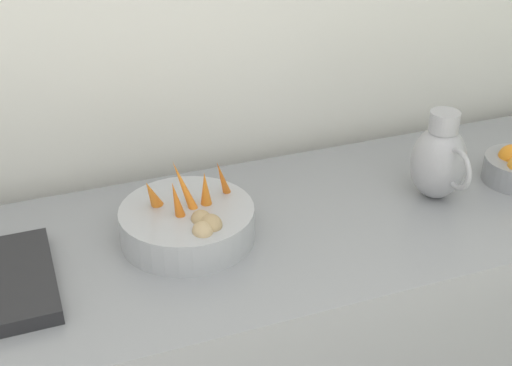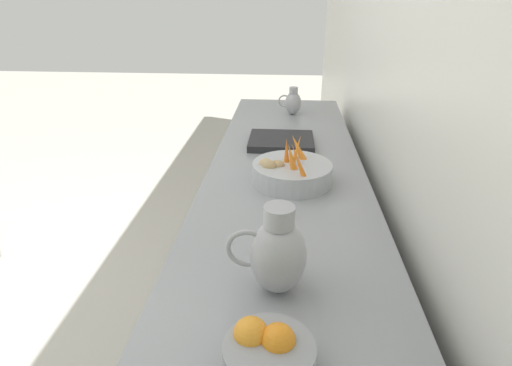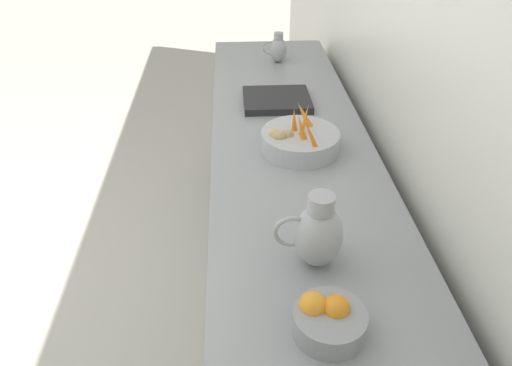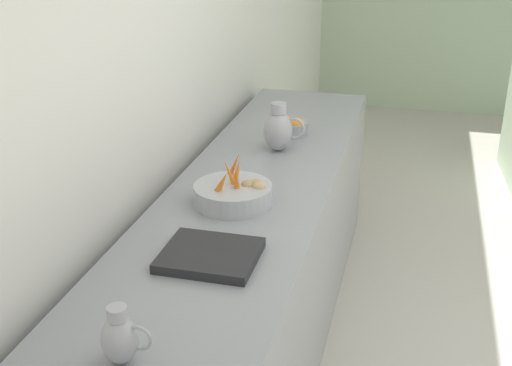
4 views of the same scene
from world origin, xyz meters
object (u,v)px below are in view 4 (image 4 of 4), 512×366
at_px(metal_pitcher_short, 120,337).
at_px(orange_bowl, 291,127).
at_px(vegetable_colander, 234,193).
at_px(metal_pitcher_tall, 279,129).

bearing_deg(metal_pitcher_short, orange_bowl, 88.31).
bearing_deg(vegetable_colander, metal_pitcher_tall, 86.70).
relative_size(vegetable_colander, orange_bowl, 1.71).
bearing_deg(vegetable_colander, metal_pitcher_short, -90.52).
distance_m(orange_bowl, metal_pitcher_short, 2.05).
height_order(vegetable_colander, metal_pitcher_short, vegetable_colander).
height_order(metal_pitcher_tall, metal_pitcher_short, metal_pitcher_tall).
bearing_deg(orange_bowl, metal_pitcher_short, -91.69).
bearing_deg(metal_pitcher_short, vegetable_colander, 89.48).
relative_size(orange_bowl, metal_pitcher_short, 1.10).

